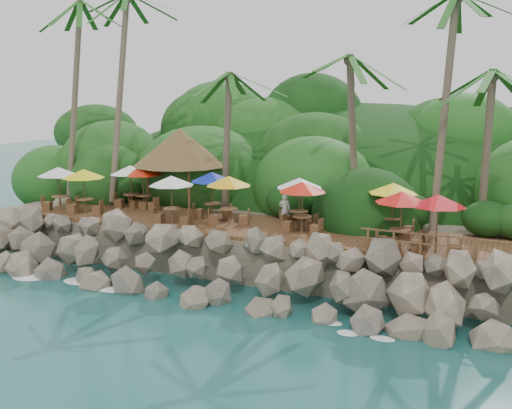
% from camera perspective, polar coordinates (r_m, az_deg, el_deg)
% --- Properties ---
extents(ground, '(140.00, 140.00, 0.00)m').
position_cam_1_polar(ground, '(25.69, -5.60, -9.81)').
color(ground, '#19514F').
rests_on(ground, ground).
extents(land_base, '(32.00, 25.20, 2.10)m').
position_cam_1_polar(land_base, '(39.52, 5.98, -0.84)').
color(land_base, gray).
rests_on(land_base, ground).
extents(jungle_hill, '(44.80, 28.00, 15.40)m').
position_cam_1_polar(jungle_hill, '(46.77, 8.87, -0.39)').
color(jungle_hill, '#143811').
rests_on(jungle_hill, ground).
extents(seawall, '(29.00, 4.00, 2.30)m').
position_cam_1_polar(seawall, '(26.97, -3.52, -6.17)').
color(seawall, gray).
rests_on(seawall, ground).
extents(terrace, '(26.00, 5.00, 0.20)m').
position_cam_1_polar(terrace, '(30.16, -0.00, -2.24)').
color(terrace, brown).
rests_on(terrace, land_base).
extents(jungle_foliage, '(44.00, 16.00, 12.00)m').
position_cam_1_polar(jungle_foliage, '(38.83, 5.49, -2.63)').
color(jungle_foliage, '#143811').
rests_on(jungle_foliage, ground).
extents(foam_line, '(25.20, 0.80, 0.06)m').
position_cam_1_polar(foam_line, '(25.92, -5.27, -9.54)').
color(foam_line, white).
rests_on(foam_line, ground).
extents(palms, '(30.08, 7.25, 13.88)m').
position_cam_1_polar(palms, '(32.27, 1.02, 16.53)').
color(palms, brown).
rests_on(palms, ground).
extents(palapa, '(5.55, 5.55, 4.60)m').
position_cam_1_polar(palapa, '(35.28, -7.36, 5.51)').
color(palapa, brown).
rests_on(palapa, ground).
extents(dining_clusters, '(23.20, 5.08, 2.52)m').
position_cam_1_polar(dining_clusters, '(30.11, -2.84, 1.98)').
color(dining_clusters, brown).
rests_on(dining_clusters, terrace).
extents(railing, '(6.10, 0.10, 1.00)m').
position_cam_1_polar(railing, '(25.36, 16.79, -3.62)').
color(railing, brown).
rests_on(railing, terrace).
extents(waiter, '(0.63, 0.45, 1.63)m').
position_cam_1_polar(waiter, '(30.02, 2.79, -0.53)').
color(waiter, white).
rests_on(waiter, terrace).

